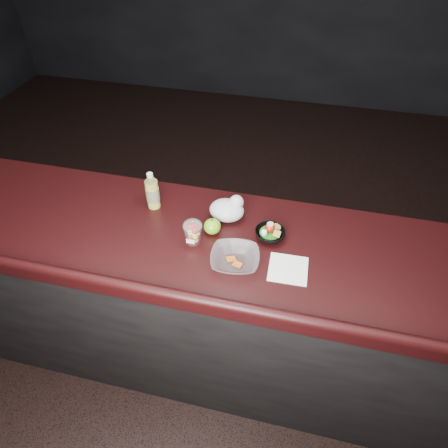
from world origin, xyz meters
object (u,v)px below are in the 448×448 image
at_px(fruit_cup, 193,232).
at_px(lemonade_bottle, 153,193).
at_px(snack_bowl, 270,233).
at_px(takeout_bowl, 235,259).
at_px(green_apple, 212,226).

bearing_deg(fruit_cup, lemonade_bottle, 143.10).
bearing_deg(snack_bowl, fruit_cup, -162.01).
distance_m(lemonade_bottle, snack_bowl, 0.59).
distance_m(fruit_cup, takeout_bowl, 0.23).
xyz_separation_m(snack_bowl, takeout_bowl, (-0.12, -0.19, -0.00)).
distance_m(fruit_cup, green_apple, 0.11).
relative_size(lemonade_bottle, green_apple, 2.40).
xyz_separation_m(lemonade_bottle, green_apple, (0.33, -0.12, -0.05)).
distance_m(lemonade_bottle, fruit_cup, 0.32).
bearing_deg(fruit_cup, takeout_bowl, -22.06).
bearing_deg(snack_bowl, takeout_bowl, -122.07).
height_order(fruit_cup, green_apple, fruit_cup).
height_order(lemonade_bottle, snack_bowl, lemonade_bottle).
height_order(snack_bowl, takeout_bowl, snack_bowl).
bearing_deg(green_apple, lemonade_bottle, 160.48).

